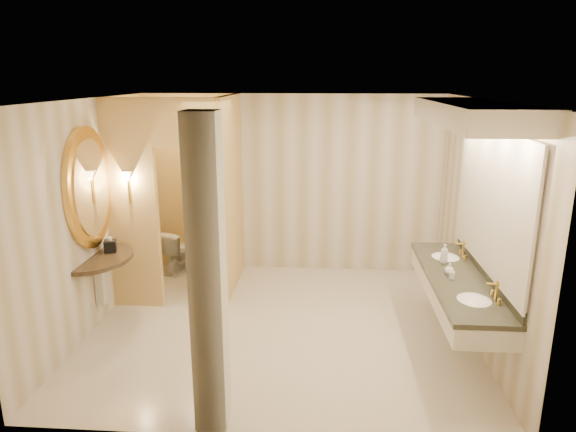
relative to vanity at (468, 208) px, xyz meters
name	(u,v)px	position (x,y,z in m)	size (l,w,h in m)	color
floor	(281,326)	(-1.98, 0.40, -1.63)	(4.50, 4.50, 0.00)	beige
ceiling	(280,100)	(-1.98, 0.40, 1.07)	(4.50, 4.50, 0.00)	silver
wall_back	(291,184)	(-1.98, 2.40, -0.28)	(4.50, 0.02, 2.70)	beige
wall_front	(258,290)	(-1.98, -1.60, -0.28)	(4.50, 0.02, 2.70)	beige
wall_left	(90,216)	(-4.23, 0.40, -0.28)	(0.02, 4.00, 2.70)	beige
wall_right	(480,224)	(0.27, 0.40, -0.28)	(0.02, 4.00, 2.70)	beige
toilet_closet	(202,196)	(-3.11, 1.36, -0.24)	(1.50, 1.55, 2.70)	#EECE7C
wall_sconce	(128,178)	(-3.90, 0.83, 0.10)	(0.14, 0.14, 0.42)	gold
vanity	(468,208)	(0.00, 0.00, 0.00)	(0.75, 2.44, 2.09)	beige
console_shelf	(91,217)	(-4.19, 0.35, -0.28)	(1.09, 1.09, 2.00)	black
pillar	(208,278)	(-2.42, -1.40, -0.28)	(0.27, 0.27, 2.70)	beige
tissue_box	(110,246)	(-4.07, 0.52, -0.68)	(0.14, 0.14, 0.14)	black
toilet	(178,250)	(-3.72, 2.14, -1.29)	(0.37, 0.65, 0.67)	white
soap_bottle_a	(452,274)	(-0.12, -0.09, -0.69)	(0.05, 0.05, 0.12)	beige
soap_bottle_b	(449,269)	(-0.12, 0.04, -0.69)	(0.10, 0.10, 0.13)	silver
soap_bottle_c	(444,254)	(-0.10, 0.40, -0.64)	(0.09, 0.09, 0.22)	#C6B28C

